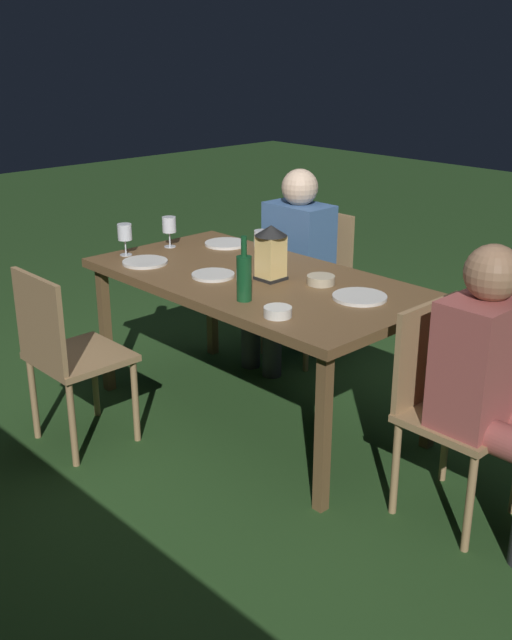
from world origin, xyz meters
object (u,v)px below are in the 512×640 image
object	(u,v)px
dining_table	(256,288)
plate_a	(145,262)
person_in_rust	(496,381)
bowl_bread	(278,311)
wine_glass_a	(169,226)
wine_glass_b	(125,234)
plate_b	(226,244)
person_in_blue	(291,259)
chair_side_right_b	(66,351)
wine_glass_c	(261,240)
lantern_centerpiece	(271,250)
plate_d	(213,275)
green_bottle_on_table	(244,277)
plate_c	(360,297)
bowl_olives	(321,280)
chair_head_near	(448,401)
chair_side_left_b	(313,277)

from	to	relation	value
dining_table	plate_a	world-z (taller)	plate_a
person_in_rust	bowl_bread	size ratio (longest dim) A/B	9.72
wine_glass_a	wine_glass_b	bearing A→B (deg)	84.60
plate_b	dining_table	bearing A→B (deg)	152.32
dining_table	person_in_blue	world-z (taller)	person_in_blue
wine_glass_a	plate_a	size ratio (longest dim) A/B	0.73
chair_side_right_b	dining_table	bearing A→B (deg)	-114.77
chair_side_right_b	wine_glass_c	bearing A→B (deg)	-102.61
plate_a	dining_table	bearing A→B (deg)	-154.95
dining_table	lantern_centerpiece	size ratio (longest dim) A/B	6.50
chair_side_right_b	person_in_rust	bearing A→B (deg)	-153.61
chair_side_right_b	plate_b	bearing A→B (deg)	-81.75
person_in_blue	wine_glass_c	distance (m)	0.56
plate_d	bowl_bread	size ratio (longest dim) A/B	1.77
green_bottle_on_table	wine_glass_b	size ratio (longest dim) A/B	1.72
plate_b	bowl_bread	world-z (taller)	bowl_bread
person_in_blue	plate_d	world-z (taller)	person_in_blue
person_in_rust	bowl_bread	distance (m)	0.90
plate_c	person_in_rust	bearing A→B (deg)	171.96
person_in_rust	plate_a	size ratio (longest dim) A/B	4.96
plate_a	person_in_blue	bearing A→B (deg)	-100.51
wine_glass_c	green_bottle_on_table	bearing A→B (deg)	129.11
wine_glass_b	plate_b	distance (m)	0.58
bowl_bread	plate_c	bearing A→B (deg)	-101.42
dining_table	wine_glass_b	bearing A→B (deg)	17.55
chair_side_right_b	bowl_olives	xyz separation A→B (m)	(-0.69, -0.98, 0.29)
person_in_blue	green_bottle_on_table	bearing A→B (deg)	123.42
dining_table	green_bottle_on_table	size ratio (longest dim) A/B	5.94
chair_head_near	plate_d	distance (m)	1.29
person_in_rust	plate_b	world-z (taller)	person_in_rust
dining_table	plate_c	size ratio (longest dim) A/B	7.07
wine_glass_b	chair_head_near	bearing A→B (deg)	-172.69
chair_head_near	plate_d	size ratio (longest dim) A/B	4.16
person_in_blue	wine_glass_b	distance (m)	0.99
lantern_centerpiece	chair_side_right_b	bearing A→B (deg)	61.19
chair_side_right_b	wine_glass_b	xyz separation A→B (m)	(0.37, -0.60, 0.38)
chair_side_right_b	wine_glass_b	size ratio (longest dim) A/B	5.15
chair_head_near	wine_glass_b	bearing A→B (deg)	7.31
plate_c	lantern_centerpiece	bearing A→B (deg)	10.50
chair_side_left_b	lantern_centerpiece	xyz separation A→B (m)	(-0.47, 0.82, 0.41)
lantern_centerpiece	plate_d	world-z (taller)	lantern_centerpiece
wine_glass_b	wine_glass_c	xyz separation A→B (m)	(-0.60, -0.43, 0.00)
chair_side_left_b	chair_head_near	distance (m)	1.72
lantern_centerpiece	plate_d	distance (m)	0.32
bowl_olives	chair_head_near	bearing A→B (deg)	170.43
chair_side_left_b	bowl_bread	world-z (taller)	chair_side_left_b
lantern_centerpiece	plate_c	xyz separation A→B (m)	(-0.47, -0.09, -0.14)
green_bottle_on_table	bowl_olives	size ratio (longest dim) A/B	2.20
dining_table	green_bottle_on_table	xyz separation A→B (m)	(-0.22, 0.28, 0.17)
chair_side_right_b	plate_d	xyz separation A→B (m)	(-0.25, -0.69, 0.27)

